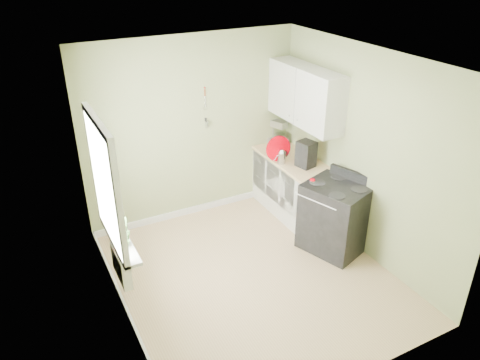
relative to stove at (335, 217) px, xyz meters
name	(u,v)px	position (x,y,z in m)	size (l,w,h in m)	color
floor	(252,277)	(-1.28, -0.05, -0.49)	(3.20, 3.60, 0.02)	tan
ceiling	(256,60)	(-1.28, -0.05, 2.23)	(3.20, 3.60, 0.02)	white
wall_back	(193,130)	(-1.28, 1.76, 0.87)	(3.20, 0.02, 2.70)	#A4AE76
wall_left	(112,216)	(-2.89, -0.05, 0.87)	(0.02, 3.60, 2.70)	#A4AE76
wall_right	(364,154)	(0.33, -0.05, 0.87)	(0.02, 3.60, 2.70)	#A4AE76
base_cabinets	(296,190)	(0.02, 0.95, -0.05)	(0.60, 1.60, 0.87)	white
countertop	(297,162)	(0.01, 0.95, 0.41)	(0.64, 1.60, 0.04)	#E0BF89
upper_cabinets	(305,95)	(0.15, 1.05, 1.37)	(0.35, 1.40, 0.80)	white
window	(104,185)	(-2.86, 0.25, 1.07)	(0.06, 1.14, 1.44)	white
window_sill	(119,238)	(-2.79, 0.25, 0.40)	(0.18, 1.14, 0.04)	white
radiator	(121,265)	(-2.82, 0.20, 0.07)	(0.12, 0.50, 0.35)	white
wall_utensils	(206,114)	(-1.08, 1.73, 1.08)	(0.02, 0.14, 0.58)	#E0BF89
stove	(335,217)	(0.00, 0.00, 0.00)	(0.91, 0.96, 1.08)	black
stand_mixer	(277,132)	(0.11, 1.69, 0.60)	(0.30, 0.38, 0.42)	#B2B2B7
kettle	(282,156)	(-0.23, 1.01, 0.53)	(0.21, 0.12, 0.21)	silver
coffee_maker	(306,155)	(0.02, 0.76, 0.60)	(0.26, 0.28, 0.37)	black
red_tray	(278,149)	(-0.23, 1.10, 0.61)	(0.38, 0.38, 0.02)	#C0000C
jar	(312,182)	(-0.23, 0.25, 0.46)	(0.07, 0.07, 0.08)	#B2A493
plant_a	(124,236)	(-2.78, 0.01, 0.55)	(0.15, 0.10, 0.28)	#477534
plant_b	(122,231)	(-2.78, 0.10, 0.57)	(0.17, 0.14, 0.31)	#477534
plant_c	(114,215)	(-2.78, 0.44, 0.58)	(0.18, 0.18, 0.32)	#477534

